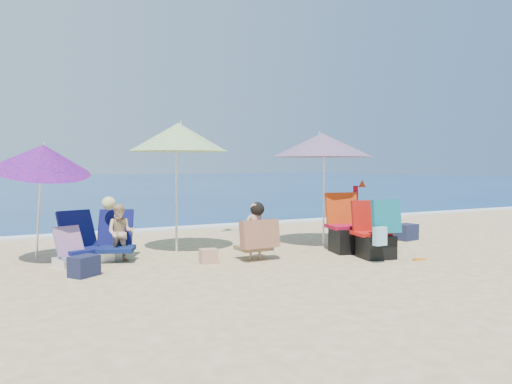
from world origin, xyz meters
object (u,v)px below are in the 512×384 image
umbrella_striped (178,137)px  camp_chair_right (376,237)px  umbrella_turquoise (322,145)px  person_left (119,232)px  furled_umbrella (357,210)px  chair_rainbow (72,256)px  chair_navy (85,248)px  umbrella_blue (43,158)px  camp_chair_left (347,234)px  person_center (256,232)px

umbrella_striped → camp_chair_right: (2.69, -2.19, -1.70)m
umbrella_turquoise → person_left: (-3.85, 0.23, -1.48)m
umbrella_turquoise → furled_umbrella: size_ratio=1.93×
umbrella_turquoise → person_left: 4.13m
chair_rainbow → camp_chair_right: (4.60, -1.69, 0.20)m
chair_rainbow → chair_navy: bearing=52.8°
umbrella_blue → furled_umbrella: bearing=-10.3°
camp_chair_left → camp_chair_right: bearing=-88.3°
camp_chair_left → person_left: 3.98m
furled_umbrella → camp_chair_right: 1.31m
umbrella_blue → camp_chair_right: 5.55m
chair_navy → camp_chair_left: bearing=-16.2°
chair_rainbow → person_center: size_ratio=0.84×
camp_chair_left → camp_chair_right: size_ratio=1.05×
umbrella_turquoise → chair_navy: (-4.36, 0.42, -1.74)m
camp_chair_left → umbrella_striped: bearing=151.4°
umbrella_turquoise → furled_umbrella: (0.52, -0.43, -1.24)m
umbrella_turquoise → camp_chair_left: umbrella_turquoise is taller
umbrella_blue → person_center: umbrella_blue is taller
chair_rainbow → camp_chair_left: 4.67m
umbrella_turquoise → chair_navy: size_ratio=2.78×
camp_chair_right → person_left: person_left is taller
camp_chair_left → umbrella_blue: bearing=164.1°
chair_navy → camp_chair_left: (4.33, -1.26, 0.10)m
umbrella_striped → chair_rainbow: 2.74m
umbrella_striped → chair_navy: umbrella_striped is taller
umbrella_blue → umbrella_turquoise: bearing=-6.5°
umbrella_turquoise → umbrella_striped: 2.76m
person_center → camp_chair_left: bearing=-2.2°
camp_chair_right → person_center: bearing=156.3°
umbrella_turquoise → umbrella_striped: size_ratio=1.06×
furled_umbrella → camp_chair_left: bearing=-142.7°
camp_chair_right → chair_rainbow: bearing=159.8°
umbrella_blue → chair_navy: 1.58m
chair_navy → person_left: size_ratio=0.86×
umbrella_striped → furled_umbrella: bearing=-18.1°
chair_navy → chair_rainbow: chair_navy is taller
person_left → umbrella_blue: bearing=163.3°
chair_navy → furled_umbrella: bearing=-9.9°
furled_umbrella → chair_rainbow: bearing=174.0°
camp_chair_left → camp_chair_right: (0.02, -0.74, 0.05)m
camp_chair_right → person_center: size_ratio=1.05×
person_left → umbrella_striped: bearing=18.1°
chair_navy → person_left: person_left is taller
umbrella_turquoise → umbrella_striped: (-2.69, 0.61, 0.11)m
person_center → umbrella_blue: bearing=156.8°
umbrella_turquoise → person_left: size_ratio=2.39×
umbrella_turquoise → person_center: size_ratio=2.60×
umbrella_striped → umbrella_blue: 2.30m
furled_umbrella → camp_chair_right: size_ratio=1.28×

